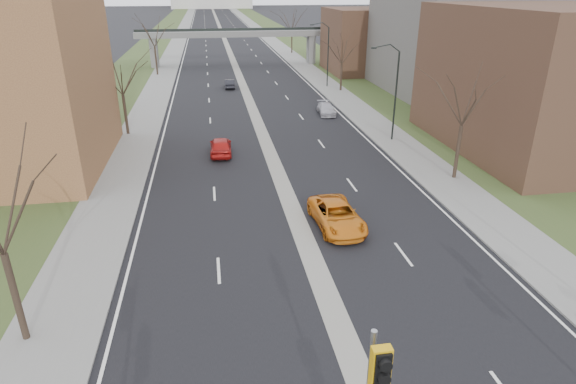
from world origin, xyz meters
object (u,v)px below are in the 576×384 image
object	(u,v)px
car_left_near	(221,146)
car_right_near	(337,215)
car_left_far	(230,84)
car_right_mid	(326,109)

from	to	relation	value
car_left_near	car_right_near	world-z (taller)	car_left_near
car_left_near	car_right_near	xyz separation A→B (m)	(6.44, -14.77, -0.01)
car_right_near	car_left_far	bearing A→B (deg)	92.05
car_left_near	car_right_mid	bearing A→B (deg)	-133.41
car_right_mid	car_right_near	bearing A→B (deg)	-98.46
car_left_far	car_right_near	world-z (taller)	car_right_near
car_left_far	car_right_mid	bearing A→B (deg)	121.66
car_right_near	car_right_mid	size ratio (longest dim) A/B	1.27
car_left_far	car_right_near	distance (m)	43.91
car_left_near	car_right_near	bearing A→B (deg)	115.41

